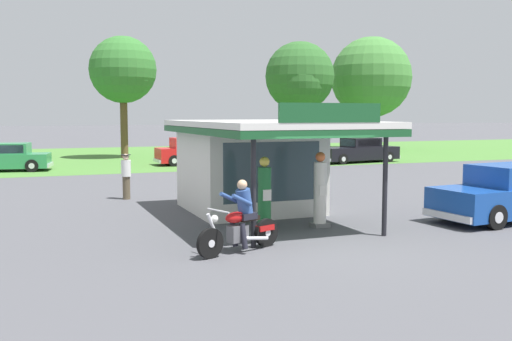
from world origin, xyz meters
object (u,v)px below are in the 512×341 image
gas_pump_offside (320,193)px  parked_car_back_row_left (4,159)px  gas_pump_nearside (264,197)px  parked_car_back_row_centre_right (358,151)px  bystander_leaning_by_kiosk (316,152)px  bystander_strolling_foreground (126,175)px  parked_car_back_row_centre_left (195,152)px  motorcycle_with_rider (241,222)px

gas_pump_offside → parked_car_back_row_left: size_ratio=0.39×
gas_pump_nearside → parked_car_back_row_left: (-6.80, 19.57, -0.21)m
parked_car_back_row_centre_right → bystander_leaning_by_kiosk: bystander_leaning_by_kiosk is taller
parked_car_back_row_left → parked_car_back_row_centre_right: (20.35, -1.93, 0.02)m
gas_pump_nearside → gas_pump_offside: gas_pump_offside is taller
parked_car_back_row_centre_right → bystander_strolling_foreground: 19.20m
parked_car_back_row_centre_left → bystander_leaning_by_kiosk: bearing=-40.7°
parked_car_back_row_left → bystander_leaning_by_kiosk: size_ratio=2.97×
parked_car_back_row_centre_right → parked_car_back_row_centre_left: bearing=167.6°
gas_pump_nearside → parked_car_back_row_centre_left: size_ratio=0.39×
gas_pump_offside → parked_car_back_row_centre_right: gas_pump_offside is taller
gas_pump_nearside → parked_car_back_row_left: gas_pump_nearside is taller
gas_pump_offside → bystander_strolling_foreground: (-4.00, 6.95, -0.06)m
motorcycle_with_rider → parked_car_back_row_centre_left: 22.30m
bystander_leaning_by_kiosk → parked_car_back_row_centre_right: bearing=31.2°
bystander_strolling_foreground → bystander_leaning_by_kiosk: size_ratio=0.93×
gas_pump_offside → motorcycle_with_rider: bearing=-146.8°
bystander_leaning_by_kiosk → bystander_strolling_foreground: bearing=-145.2°
motorcycle_with_rider → bystander_strolling_foreground: size_ratio=1.33×
gas_pump_nearside → parked_car_back_row_left: size_ratio=0.38×
gas_pump_offside → gas_pump_nearside: bearing=-180.0°
gas_pump_offside → bystander_leaning_by_kiosk: size_ratio=1.16×
gas_pump_nearside → parked_car_back_row_centre_right: gas_pump_nearside is taller
parked_car_back_row_centre_left → bystander_leaning_by_kiosk: 7.35m
bystander_strolling_foreground → gas_pump_offside: bearing=-60.1°
parked_car_back_row_left → motorcycle_with_rider: bearing=-75.7°
bystander_leaning_by_kiosk → motorcycle_with_rider: bearing=-122.0°
parked_car_back_row_centre_left → gas_pump_offside: bearing=-95.9°
parked_car_back_row_centre_right → gas_pump_offside: bearing=-124.1°
gas_pump_nearside → motorcycle_with_rider: 2.35m
bystander_strolling_foreground → bystander_leaning_by_kiosk: bearing=34.8°
parked_car_back_row_centre_right → parked_car_back_row_centre_left: 10.13m
motorcycle_with_rider → parked_car_back_row_left: size_ratio=0.42×
motorcycle_with_rider → bystander_leaning_by_kiosk: bearing=58.0°
parked_car_back_row_centre_left → parked_car_back_row_left: bearing=-178.6°
parked_car_back_row_left → bystander_leaning_by_kiosk: 16.66m
parked_car_back_row_left → bystander_leaning_by_kiosk: bystander_leaning_by_kiosk is taller
parked_car_back_row_centre_right → parked_car_back_row_left: bearing=174.6°
gas_pump_nearside → parked_car_back_row_centre_left: (3.66, 19.82, -0.14)m
motorcycle_with_rider → parked_car_back_row_centre_left: bearing=77.1°
gas_pump_nearside → parked_car_back_row_centre_right: bearing=52.5°
gas_pump_nearside → parked_car_back_row_centre_right: size_ratio=0.34×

